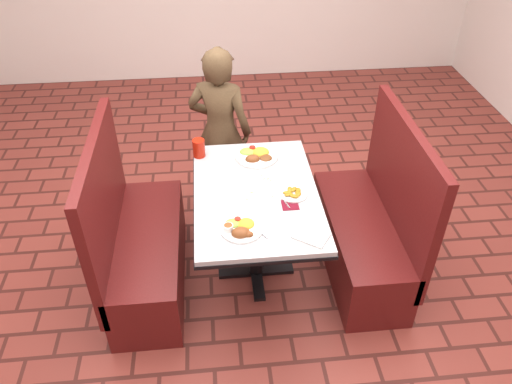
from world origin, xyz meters
TOP-DOWN VIEW (x-y plane):
  - room at (0.00, 0.00)m, footprint 7.00×7.04m
  - dining_table at (0.00, 0.00)m, footprint 0.81×1.21m
  - booth_bench_left at (-0.80, 0.00)m, footprint 0.47×1.20m
  - booth_bench_right at (0.80, 0.00)m, footprint 0.47×1.20m
  - diner_person at (-0.19, 0.89)m, footprint 0.58×0.47m
  - near_dinner_plate at (-0.13, -0.36)m, footprint 0.25×0.25m
  - far_dinner_plate at (0.05, 0.41)m, footprint 0.30×0.30m
  - plantain_plate at (0.23, -0.05)m, footprint 0.18×0.18m
  - maroon_napkin at (0.20, -0.16)m, footprint 0.11×0.11m
  - spoon_utensil at (0.17, -0.13)m, footprint 0.04×0.12m
  - red_tumbler at (-0.36, 0.47)m, footprint 0.09×0.09m
  - paper_napkin at (0.28, -0.46)m, footprint 0.24×0.23m
  - knife_utensil at (-0.02, -0.38)m, footprint 0.09×0.15m
  - fork_utensil at (-0.09, -0.40)m, footprint 0.04×0.13m
  - lettuce_shreds at (0.04, 0.06)m, footprint 0.28×0.32m

SIDE VIEW (x-z plane):
  - booth_bench_left at x=-0.80m, z-range -0.26..0.92m
  - booth_bench_right at x=0.80m, z-range -0.26..0.92m
  - dining_table at x=0.00m, z-range 0.28..1.03m
  - diner_person at x=-0.19m, z-range 0.00..1.39m
  - lettuce_shreds at x=0.04m, z-range 0.75..0.75m
  - maroon_napkin at x=0.20m, z-range 0.75..0.75m
  - spoon_utensil at x=0.17m, z-range 0.75..0.76m
  - paper_napkin at x=0.28m, z-range 0.75..0.76m
  - fork_utensil at x=-0.09m, z-range 0.76..0.76m
  - knife_utensil at x=-0.02m, z-range 0.76..0.76m
  - plantain_plate at x=0.23m, z-range 0.75..0.78m
  - near_dinner_plate at x=-0.13m, z-range 0.74..0.82m
  - far_dinner_plate at x=0.05m, z-range 0.74..0.82m
  - red_tumbler at x=-0.36m, z-range 0.75..0.88m
  - room at x=0.00m, z-range 0.50..3.32m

